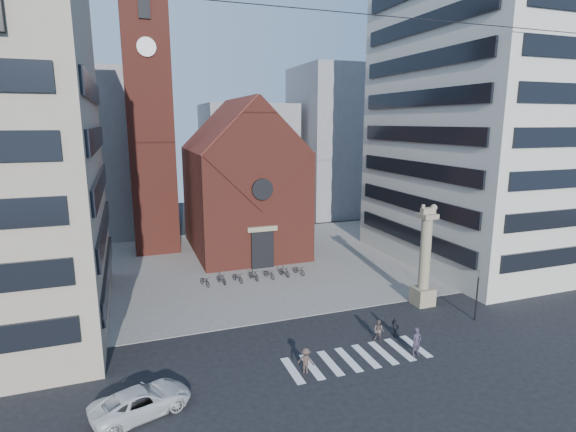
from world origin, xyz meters
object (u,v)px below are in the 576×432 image
object	(u,v)px
lion_column	(425,265)
traffic_light	(477,292)
pedestrian_0	(417,342)
pedestrian_1	(379,331)
pedestrian_2	(396,327)
scooter_0	(205,281)
white_car	(141,401)

from	to	relation	value
lion_column	traffic_light	world-z (taller)	lion_column
lion_column	pedestrian_0	bearing A→B (deg)	-128.67
pedestrian_0	pedestrian_1	xyz separation A→B (m)	(-1.33, 2.57, -0.18)
pedestrian_2	scooter_0	distance (m)	18.61
lion_column	scooter_0	bearing A→B (deg)	147.66
traffic_light	white_car	size ratio (longest dim) A/B	0.83
pedestrian_1	pedestrian_2	size ratio (longest dim) A/B	1.02
traffic_light	pedestrian_0	bearing A→B (deg)	-158.32
white_car	pedestrian_2	distance (m)	17.81
traffic_light	pedestrian_2	xyz separation A→B (m)	(-7.44, -0.28, -1.51)
pedestrian_2	scooter_0	xyz separation A→B (m)	(-11.23, 14.84, -0.26)
white_car	pedestrian_2	size ratio (longest dim) A/B	3.35
white_car	lion_column	bearing A→B (deg)	-90.85
lion_column	pedestrian_2	distance (m)	7.43
pedestrian_0	scooter_0	world-z (taller)	pedestrian_0
lion_column	pedestrian_1	bearing A→B (deg)	-147.32
lion_column	pedestrian_1	distance (m)	8.68
pedestrian_1	lion_column	bearing A→B (deg)	83.37
white_car	pedestrian_1	world-z (taller)	pedestrian_1
white_car	traffic_light	bearing A→B (deg)	-100.93
pedestrian_0	scooter_0	xyz separation A→B (m)	(-11.06, 17.59, -0.46)
pedestrian_1	white_car	bearing A→B (deg)	-119.49
pedestrian_1	pedestrian_2	xyz separation A→B (m)	(1.50, 0.18, -0.02)
pedestrian_0	pedestrian_2	world-z (taller)	pedestrian_0
white_car	pedestrian_1	distance (m)	16.31
scooter_0	white_car	bearing A→B (deg)	-128.76
lion_column	scooter_0	world-z (taller)	lion_column
pedestrian_1	pedestrian_2	bearing A→B (deg)	57.47
traffic_light	scooter_0	distance (m)	23.75
lion_column	pedestrian_1	xyz separation A→B (m)	(-6.95, -4.46, -2.67)
pedestrian_0	traffic_light	bearing A→B (deg)	15.15
pedestrian_0	scooter_0	size ratio (longest dim) A/B	1.09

